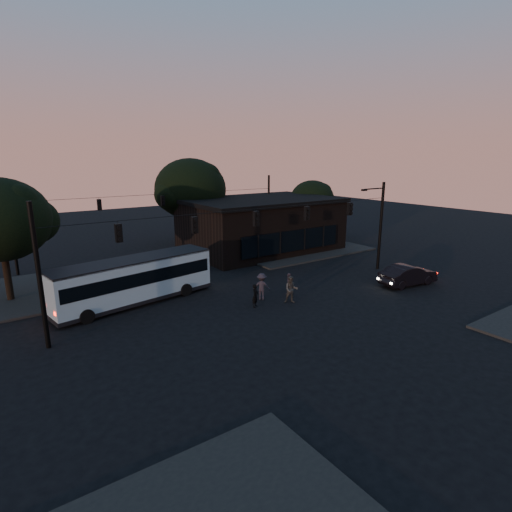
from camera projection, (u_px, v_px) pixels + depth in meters
ground at (293, 316)px, 24.53m from camera, size 120.00×120.00×0.00m
sidewalk_far_right at (295, 249)px, 42.32m from camera, size 14.00×10.00×0.15m
sidewalk_far_left at (10, 296)px, 27.86m from camera, size 14.00×10.00×0.15m
building at (261, 224)px, 41.59m from camera, size 15.40×10.41×5.40m
tree_behind at (190, 189)px, 42.76m from camera, size 7.60×7.60×9.43m
tree_right at (312, 199)px, 47.75m from camera, size 5.20×5.20×6.86m
signal_rig_near at (256, 235)px, 26.64m from camera, size 26.24×0.30×7.50m
signal_rig_far at (163, 212)px, 39.43m from camera, size 26.24×0.30×7.50m
bus at (134, 278)px, 26.41m from camera, size 11.06×4.23×3.04m
car at (408, 275)px, 30.39m from camera, size 4.92×2.25×1.56m
pedestrian_a at (255, 296)px, 25.86m from camera, size 0.67×0.61×1.55m
pedestrian_b at (291, 289)px, 26.62m from camera, size 1.13×1.07×1.83m
pedestrian_c at (289, 284)px, 28.24m from camera, size 0.98×0.84×1.58m
pedestrian_d at (262, 286)px, 27.25m from camera, size 1.35×1.31×1.85m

